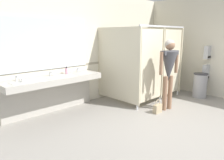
% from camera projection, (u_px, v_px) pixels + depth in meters
% --- Properties ---
extents(ground_plane, '(6.20, 6.23, 0.10)m').
position_uv_depth(ground_plane, '(185.00, 131.00, 4.33)').
color(ground_plane, gray).
extents(wall_back, '(6.20, 0.12, 2.98)m').
position_uv_depth(wall_back, '(92.00, 47.00, 6.03)').
color(wall_back, beige).
rests_on(wall_back, ground_plane).
extents(wall_back_tile_band, '(6.20, 0.01, 0.06)m').
position_uv_depth(wall_back_tile_band, '(94.00, 63.00, 6.07)').
color(wall_back_tile_band, '#9E937F').
rests_on(wall_back_tile_band, wall_back).
extents(vanity_counter, '(2.32, 0.58, 1.00)m').
position_uv_depth(vanity_counter, '(53.00, 86.00, 5.03)').
color(vanity_counter, '#B2ADA3').
rests_on(vanity_counter, ground_plane).
extents(mirror_panel, '(2.22, 0.02, 1.18)m').
position_uv_depth(mirror_panel, '(46.00, 44.00, 4.98)').
color(mirror_panel, silver).
rests_on(mirror_panel, wall_back).
extents(bathroom_stalls, '(2.03, 1.50, 2.07)m').
position_uv_depth(bathroom_stalls, '(147.00, 62.00, 6.18)').
color(bathroom_stalls, beige).
rests_on(bathroom_stalls, ground_plane).
extents(paper_towel_dispenser_upper, '(0.32, 0.13, 0.38)m').
position_uv_depth(paper_towel_dispenser_upper, '(208.00, 52.00, 6.46)').
color(paper_towel_dispenser_upper, '#B7BABF').
rests_on(paper_towel_dispenser_upper, wall_side_right).
extents(paper_towel_dispenser_lower, '(0.35, 0.13, 0.44)m').
position_uv_depth(paper_towel_dispenser_lower, '(207.00, 72.00, 6.57)').
color(paper_towel_dispenser_lower, '#B7BABF').
rests_on(paper_towel_dispenser_lower, wall_side_right).
extents(trash_bin, '(0.40, 0.40, 0.72)m').
position_uv_depth(trash_bin, '(200.00, 85.00, 6.41)').
color(trash_bin, '#99999E').
rests_on(trash_bin, ground_plane).
extents(person_standing, '(0.59, 0.47, 1.73)m').
position_uv_depth(person_standing, '(169.00, 66.00, 5.21)').
color(person_standing, '#8C664C').
rests_on(person_standing, ground_plane).
extents(handbag, '(0.24, 0.11, 0.34)m').
position_uv_depth(handbag, '(158.00, 108.00, 5.16)').
color(handbag, tan).
rests_on(handbag, ground_plane).
extents(soap_dispenser, '(0.07, 0.07, 0.18)m').
position_uv_depth(soap_dispenser, '(67.00, 71.00, 5.32)').
color(soap_dispenser, '#D899B2').
rests_on(soap_dispenser, vanity_counter).
extents(paper_cup, '(0.07, 0.07, 0.09)m').
position_uv_depth(paper_cup, '(23.00, 80.00, 4.39)').
color(paper_cup, white).
rests_on(paper_cup, vanity_counter).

